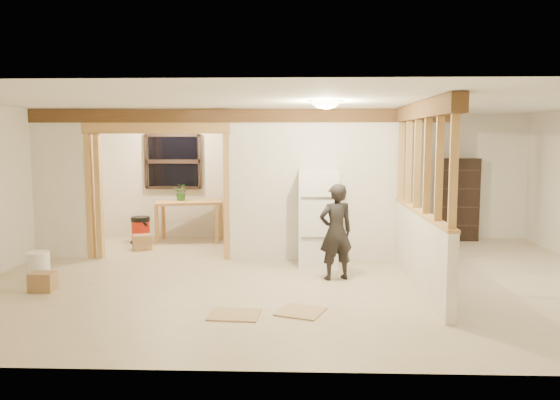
{
  "coord_description": "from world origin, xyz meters",
  "views": [
    {
      "loc": [
        -0.05,
        -7.77,
        2.0
      ],
      "look_at": [
        -0.33,
        0.4,
        1.09
      ],
      "focal_mm": 35.0,
      "sensor_mm": 36.0,
      "label": 1
    }
  ],
  "objects_px": {
    "work_table": "(189,221)",
    "woman": "(336,232)",
    "bookshelf": "(457,200)",
    "refrigerator": "(318,218)",
    "shop_vac": "(141,230)"
  },
  "relations": [
    {
      "from": "work_table",
      "to": "woman",
      "type": "bearing_deg",
      "value": -58.63
    },
    {
      "from": "bookshelf",
      "to": "refrigerator",
      "type": "bearing_deg",
      "value": -141.89
    },
    {
      "from": "woman",
      "to": "bookshelf",
      "type": "bearing_deg",
      "value": -149.37
    },
    {
      "from": "woman",
      "to": "bookshelf",
      "type": "distance_m",
      "value": 4.07
    },
    {
      "from": "woman",
      "to": "work_table",
      "type": "relative_size",
      "value": 1.09
    },
    {
      "from": "refrigerator",
      "to": "shop_vac",
      "type": "bearing_deg",
      "value": 153.1
    },
    {
      "from": "woman",
      "to": "bookshelf",
      "type": "xyz_separation_m",
      "value": [
        2.6,
        3.14,
        0.12
      ]
    },
    {
      "from": "bookshelf",
      "to": "shop_vac",
      "type": "bearing_deg",
      "value": -175.39
    },
    {
      "from": "woman",
      "to": "shop_vac",
      "type": "xyz_separation_m",
      "value": [
        -3.59,
        2.64,
        -0.43
      ]
    },
    {
      "from": "refrigerator",
      "to": "shop_vac",
      "type": "height_order",
      "value": "refrigerator"
    },
    {
      "from": "woman",
      "to": "work_table",
      "type": "distance_m",
      "value": 3.9
    },
    {
      "from": "refrigerator",
      "to": "shop_vac",
      "type": "distance_m",
      "value": 3.81
    },
    {
      "from": "work_table",
      "to": "shop_vac",
      "type": "xyz_separation_m",
      "value": [
        -0.92,
        -0.19,
        -0.14
      ]
    },
    {
      "from": "woman",
      "to": "work_table",
      "type": "height_order",
      "value": "woman"
    },
    {
      "from": "refrigerator",
      "to": "bookshelf",
      "type": "relative_size",
      "value": 0.93
    }
  ]
}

